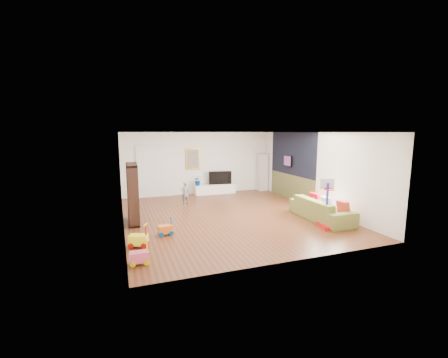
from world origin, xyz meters
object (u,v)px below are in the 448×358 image
object	(u,v)px
media_console	(215,189)
bookshelf	(133,194)
basketball_hoop	(330,204)
sofa	(321,209)

from	to	relation	value
media_console	bookshelf	world-z (taller)	bookshelf
bookshelf	basketball_hoop	bearing A→B (deg)	-23.33
bookshelf	sofa	size ratio (longest dim) A/B	0.78
media_console	bookshelf	distance (m)	4.89
media_console	sofa	xyz separation A→B (m)	(1.90, -4.88, 0.12)
media_console	sofa	world-z (taller)	sofa
basketball_hoop	bookshelf	bearing A→B (deg)	169.43
basketball_hoop	sofa	bearing A→B (deg)	81.63
media_console	basketball_hoop	distance (m)	5.88
media_console	basketball_hoop	size ratio (longest dim) A/B	1.28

